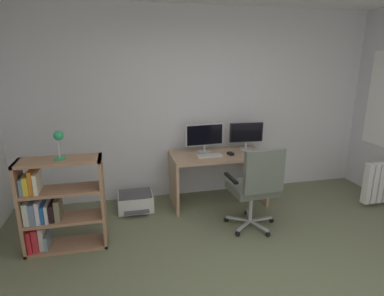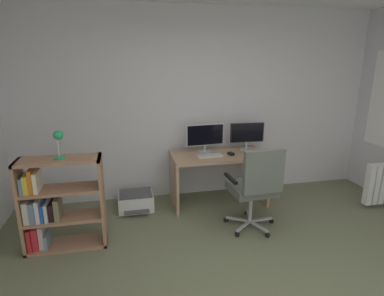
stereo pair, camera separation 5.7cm
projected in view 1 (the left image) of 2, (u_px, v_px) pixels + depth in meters
The scene contains 10 objects.
wall_back at pixel (198, 105), 4.63m from camera, with size 5.24×0.10×2.70m, color silver.
desk at pixel (218, 167), 4.47m from camera, with size 1.30×0.68×0.73m.
monitor_main at pixel (204, 136), 4.44m from camera, with size 0.56×0.18×0.40m.
monitor_secondary at pixel (246, 134), 4.57m from camera, with size 0.49×0.18×0.39m.
keyboard at pixel (209, 155), 4.31m from camera, with size 0.34×0.13×0.02m, color silver.
computer_mouse at pixel (230, 154), 4.36m from camera, with size 0.06×0.10×0.03m, color black.
office_chair at pixel (256, 184), 3.70m from camera, with size 0.63×0.63×1.06m.
bookshelf at pixel (54, 207), 3.37m from camera, with size 0.84×0.31×1.01m.
desk_lamp at pixel (59, 140), 3.19m from camera, with size 0.12×0.11×0.30m.
printer at pixel (136, 201), 4.35m from camera, with size 0.47×0.45×0.24m.
Camera 1 is at (-1.12, -2.09, 2.02)m, focal length 29.76 mm.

